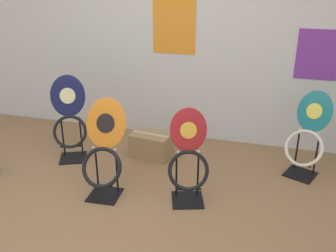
{
  "coord_description": "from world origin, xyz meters",
  "views": [
    {
      "loc": [
        1.16,
        -2.12,
        1.97
      ],
      "look_at": [
        0.26,
        1.04,
        0.55
      ],
      "focal_mm": 40.0,
      "sensor_mm": 36.0,
      "label": 1
    }
  ],
  "objects": [
    {
      "name": "toilet_seat_display_navy_moon",
      "position": [
        -0.87,
        1.14,
        0.45
      ],
      "size": [
        0.45,
        0.43,
        0.91
      ],
      "color": "black",
      "rests_on": "ground_plane"
    },
    {
      "name": "toilet_seat_display_crimson_swirl",
      "position": [
        0.54,
        0.69,
        0.42
      ],
      "size": [
        0.39,
        0.35,
        0.86
      ],
      "color": "black",
      "rests_on": "ground_plane"
    },
    {
      "name": "toilet_seat_display_orange_sun",
      "position": [
        -0.21,
        0.58,
        0.4
      ],
      "size": [
        0.4,
        0.4,
        0.88
      ],
      "color": "black",
      "rests_on": "ground_plane"
    },
    {
      "name": "storage_box",
      "position": [
        -0.04,
        1.39,
        0.14
      ],
      "size": [
        0.46,
        0.32,
        0.27
      ],
      "color": "#93754C",
      "rests_on": "ground_plane"
    },
    {
      "name": "toilet_seat_display_teal_sax",
      "position": [
        1.57,
        1.47,
        0.41
      ],
      "size": [
        0.47,
        0.47,
        0.85
      ],
      "color": "black",
      "rests_on": "ground_plane"
    },
    {
      "name": "ground_plane",
      "position": [
        0.0,
        0.0,
        0.0
      ],
      "size": [
        14.0,
        14.0,
        0.0
      ],
      "primitive_type": "plane",
      "color": "#8E6642"
    },
    {
      "name": "wall_back",
      "position": [
        0.0,
        2.06,
        1.3
      ],
      "size": [
        8.0,
        0.07,
        2.6
      ],
      "color": "silver",
      "rests_on": "ground_plane"
    }
  ]
}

